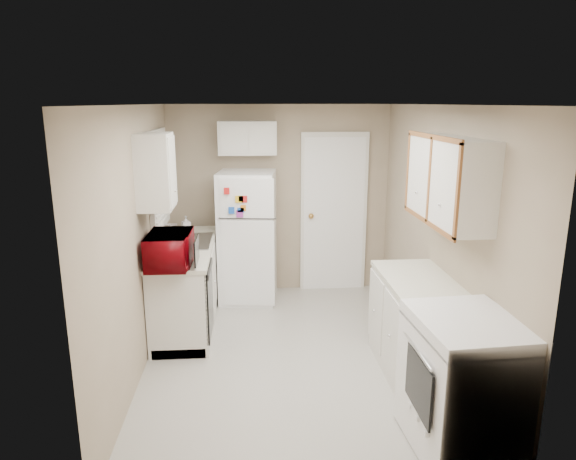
{
  "coord_description": "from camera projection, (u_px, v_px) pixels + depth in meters",
  "views": [
    {
      "loc": [
        -0.39,
        -4.58,
        2.42
      ],
      "look_at": [
        0.0,
        0.5,
        1.15
      ],
      "focal_mm": 32.0,
      "sensor_mm": 36.0,
      "label": 1
    }
  ],
  "objects": [
    {
      "name": "floor",
      "position": [
        292.0,
        356.0,
        5.04
      ],
      "size": [
        3.8,
        3.8,
        0.0
      ],
      "primitive_type": "plane",
      "color": "beige",
      "rests_on": "ground"
    },
    {
      "name": "dishwasher",
      "position": [
        209.0,
        300.0,
        5.15
      ],
      "size": [
        0.03,
        0.58,
        0.72
      ],
      "primitive_type": "cube",
      "color": "black",
      "rests_on": "floor"
    },
    {
      "name": "microwave",
      "position": [
        170.0,
        251.0,
        4.86
      ],
      "size": [
        0.59,
        0.34,
        0.39
      ],
      "primitive_type": "imported",
      "rotation": [
        0.0,
        0.0,
        1.55
      ],
      "color": "maroon",
      "rests_on": "left_counter"
    },
    {
      "name": "cabinet_over_fridge",
      "position": [
        247.0,
        138.0,
        6.22
      ],
      "size": [
        0.7,
        0.3,
        0.4
      ],
      "primitive_type": "cube",
      "color": "silver",
      "rests_on": "wall_back"
    },
    {
      "name": "wall_right",
      "position": [
        439.0,
        235.0,
        4.86
      ],
      "size": [
        3.8,
        3.8,
        0.0
      ],
      "primitive_type": "plane",
      "color": "tan",
      "rests_on": "floor"
    },
    {
      "name": "upper_cabinet_right",
      "position": [
        449.0,
        180.0,
        4.22
      ],
      "size": [
        0.3,
        1.2,
        0.7
      ],
      "primitive_type": "cube",
      "color": "silver",
      "rests_on": "wall_right"
    },
    {
      "name": "left_counter",
      "position": [
        187.0,
        284.0,
        5.72
      ],
      "size": [
        0.6,
        1.8,
        0.9
      ],
      "primitive_type": "cube",
      "color": "silver",
      "rests_on": "floor"
    },
    {
      "name": "soap_bottle",
      "position": [
        186.0,
        225.0,
        6.13
      ],
      "size": [
        0.12,
        0.12,
        0.2
      ],
      "primitive_type": "imported",
      "rotation": [
        0.0,
        0.0,
        0.41
      ],
      "color": "beige",
      "rests_on": "left_counter"
    },
    {
      "name": "wall_left",
      "position": [
        138.0,
        241.0,
        4.65
      ],
      "size": [
        3.8,
        3.8,
        0.0
      ],
      "primitive_type": "plane",
      "color": "tan",
      "rests_on": "floor"
    },
    {
      "name": "interior_door",
      "position": [
        334.0,
        213.0,
        6.65
      ],
      "size": [
        0.86,
        0.06,
        2.08
      ],
      "primitive_type": "cube",
      "color": "white",
      "rests_on": "floor"
    },
    {
      "name": "stove",
      "position": [
        463.0,
        384.0,
        3.59
      ],
      "size": [
        0.72,
        0.87,
        1.01
      ],
      "primitive_type": "cube",
      "rotation": [
        0.0,
        0.0,
        0.06
      ],
      "color": "white",
      "rests_on": "floor"
    },
    {
      "name": "refrigerator",
      "position": [
        248.0,
        237.0,
        6.32
      ],
      "size": [
        0.74,
        0.72,
        1.62
      ],
      "primitive_type": "cube",
      "rotation": [
        0.0,
        0.0,
        -0.12
      ],
      "color": "white",
      "rests_on": "floor"
    },
    {
      "name": "upper_cabinet_left",
      "position": [
        155.0,
        172.0,
        4.73
      ],
      "size": [
        0.3,
        0.45,
        0.7
      ],
      "primitive_type": "cube",
      "color": "silver",
      "rests_on": "wall_left"
    },
    {
      "name": "ceiling",
      "position": [
        292.0,
        105.0,
        4.46
      ],
      "size": [
        3.8,
        3.8,
        0.0
      ],
      "primitive_type": "plane",
      "color": "white",
      "rests_on": "floor"
    },
    {
      "name": "wall_back",
      "position": [
        280.0,
        200.0,
        6.59
      ],
      "size": [
        2.8,
        2.8,
        0.0
      ],
      "primitive_type": "plane",
      "color": "tan",
      "rests_on": "floor"
    },
    {
      "name": "right_counter",
      "position": [
        432.0,
        347.0,
        4.24
      ],
      "size": [
        0.6,
        2.0,
        0.9
      ],
      "primitive_type": "cube",
      "color": "silver",
      "rests_on": "floor"
    },
    {
      "name": "sink",
      "position": [
        187.0,
        245.0,
        5.77
      ],
      "size": [
        0.54,
        0.74,
        0.16
      ],
      "primitive_type": "cube",
      "color": "gray",
      "rests_on": "left_counter"
    },
    {
      "name": "window_blinds",
      "position": [
        159.0,
        180.0,
        5.57
      ],
      "size": [
        0.1,
        0.98,
        1.08
      ],
      "primitive_type": "cube",
      "color": "silver",
      "rests_on": "wall_left"
    },
    {
      "name": "wall_front",
      "position": [
        321.0,
        323.0,
        2.91
      ],
      "size": [
        2.8,
        2.8,
        0.0
      ],
      "primitive_type": "plane",
      "color": "tan",
      "rests_on": "floor"
    }
  ]
}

